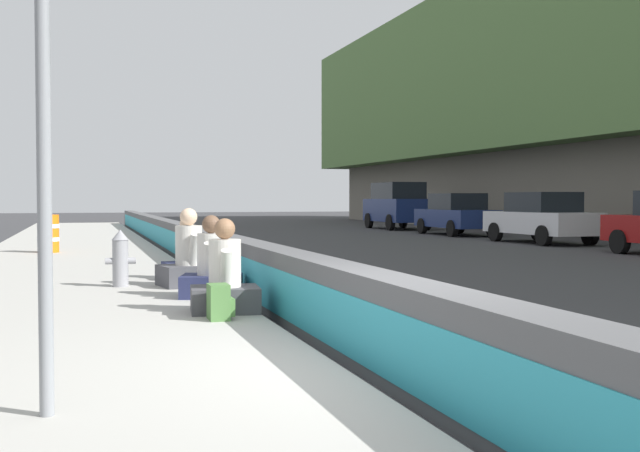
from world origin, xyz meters
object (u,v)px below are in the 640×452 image
Objects in this scene: seated_person_foreground at (225,283)px; backpack at (220,302)px; seated_person_rear at (189,262)px; parked_car_midline at (456,214)px; route_sign_post at (44,82)px; parked_car_fourth at (541,217)px; parked_car_far at (397,205)px; construction_barrel at (48,233)px; seated_person_middle at (211,271)px; seated_person_far at (187,259)px; fire_hydrant at (120,257)px.

seated_person_foreground is 2.80× the size of backpack.
parked_car_midline is at bearing -37.91° from seated_person_rear.
route_sign_post is 23.20m from parked_car_fourth.
parked_car_far reaches higher than seated_person_foreground.
seated_person_rear is 0.27× the size of parked_car_fourth.
construction_barrel is 21.47m from parked_car_far.
seated_person_foreground is at bearing -168.06° from construction_barrel.
seated_person_middle is at bearing -165.98° from construction_barrel.
parked_car_midline is at bearing -39.57° from seated_person_far.
seated_person_rear is 1.27× the size of construction_barrel.
parked_car_midline is at bearing -35.37° from seated_person_middle.
seated_person_rear is at bearing -101.22° from fire_hydrant.
backpack is at bearing 177.16° from seated_person_far.
seated_person_foreground reaches higher than seated_person_far.
construction_barrel is 17.53m from parked_car_midline.
seated_person_middle is at bearing -2.80° from seated_person_foreground.
seated_person_rear is at bearing 4.62° from seated_person_middle.
parked_car_far is at bearing -0.96° from parked_car_midline.
seated_person_middle is 2.82× the size of backpack.
parked_car_far is (24.82, -13.08, 0.69)m from seated_person_middle.
construction_barrel is at bearing 14.02° from seated_person_middle.
seated_person_middle is at bearing 132.99° from parked_car_fourth.
seated_person_foreground is at bearing 146.55° from parked_car_midline.
construction_barrel is at bearing 15.55° from seated_person_rear.
seated_person_far reaches higher than backpack.
route_sign_post is 0.74× the size of parked_car_far.
backpack is 0.09× the size of parked_car_midline.
seated_person_far is 7.92m from construction_barrel.
seated_person_middle is at bearing -179.82° from seated_person_far.
seated_person_far is 4.64m from backpack.
route_sign_post is at bearing 153.75° from parked_car_far.
seated_person_foreground is 0.93× the size of seated_person_rear.
parked_car_fourth is (12.12, -13.00, 0.37)m from seated_person_middle.
route_sign_post reaches higher than seated_person_rear.
parked_car_midline is (19.75, -13.05, 0.37)m from seated_person_foreground.
seated_person_middle is 2.08m from backpack.
backpack is (-3.73, -0.90, -0.25)m from fire_hydrant.
seated_person_rear is 0.25× the size of parked_car_far.
parked_car_far reaches higher than construction_barrel.
route_sign_post is 4.09× the size of fire_hydrant.
backpack is at bearing 178.07° from seated_person_rear.
fire_hydrant is 0.79× the size of seated_person_foreground.
parked_car_fourth is at bearing -82.49° from construction_barrel.
seated_person_middle is 0.93× the size of seated_person_rear.
seated_person_far is 20.38m from parked_car_midline.
seated_person_rear is at bearing -164.45° from construction_barrel.
seated_person_far is 0.23× the size of parked_car_midline.
route_sign_post reaches higher than fire_hydrant.
fire_hydrant is 0.73× the size of seated_person_rear.
backpack is 0.42× the size of construction_barrel.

